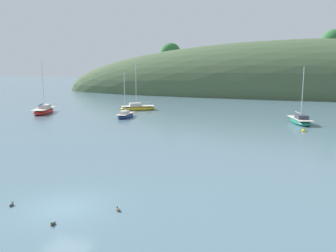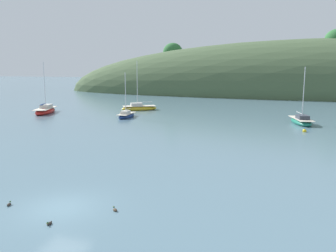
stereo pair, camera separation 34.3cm
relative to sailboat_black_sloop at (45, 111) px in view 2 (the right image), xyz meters
name	(u,v)px [view 2 (the right image)]	position (x,y,z in m)	size (l,w,h in m)	color
ground_plane	(61,208)	(24.54, -32.94, -0.41)	(400.00, 400.00, 0.00)	slate
far_shoreline_hill	(332,95)	(49.55, 51.39, -0.35)	(150.00, 36.00, 32.04)	#425638
sailboat_black_sloop	(45,111)	(0.00, 0.00, 0.00)	(4.15, 7.09, 8.42)	red
sailboat_yellow_far	(301,121)	(38.79, 0.53, -0.05)	(3.33, 6.18, 7.63)	#196B56
sailboat_cream_ketch	(126,115)	(14.41, -0.63, -0.09)	(1.79, 4.84, 6.76)	navy
sailboat_red_portside	(139,108)	(12.98, 8.12, -0.03)	(6.26, 4.82, 8.61)	gold
mooring_buoy_inner	(305,131)	(38.77, -5.57, -0.29)	(0.44, 0.44, 0.54)	yellow
duck_trailing	(49,224)	(25.18, -34.89, -0.36)	(0.20, 0.43, 0.24)	#2D2823
duck_lone_left	(115,210)	(27.50, -32.47, -0.36)	(0.37, 0.36, 0.24)	#473828
duck_lead	(9,204)	(21.64, -33.47, -0.36)	(0.26, 0.42, 0.24)	#2D2823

